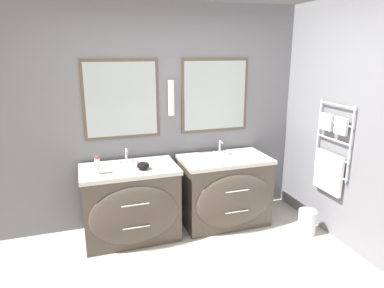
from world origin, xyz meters
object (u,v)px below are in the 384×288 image
vanity_right (225,191)px  amenity_bowl (143,166)px  vanity_left (131,203)px  toiletry_bottle (97,166)px  waste_bin (307,221)px

vanity_right → amenity_bowl: size_ratio=7.77×
vanity_left → toiletry_bottle: toiletry_bottle is taller
vanity_left → amenity_bowl: amenity_bowl is taller
vanity_right → amenity_bowl: bearing=-176.0°
toiletry_bottle → vanity_right: bearing=2.5°
vanity_left → waste_bin: bearing=-15.5°
vanity_left → vanity_right: same height
toiletry_bottle → amenity_bowl: (0.47, -0.01, -0.05)m
vanity_left → toiletry_bottle: (-0.33, -0.06, 0.49)m
vanity_left → vanity_right: bearing=0.0°
amenity_bowl → vanity_right: bearing=4.0°
vanity_left → waste_bin: size_ratio=3.65×
amenity_bowl → toiletry_bottle: bearing=179.2°
vanity_right → waste_bin: bearing=-33.8°
vanity_left → amenity_bowl: size_ratio=7.77×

